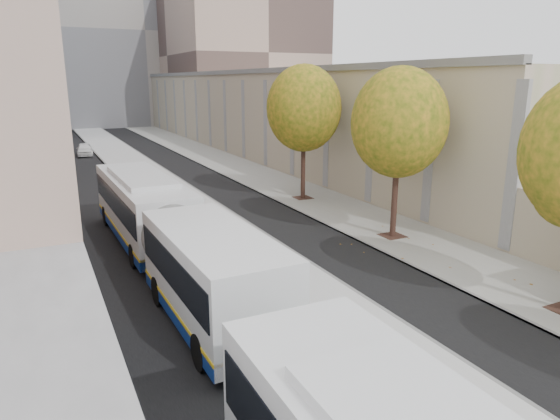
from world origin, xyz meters
TOP-DOWN VIEW (x-y plane):
  - bus_platform at (-3.88, 35.00)m, footprint 4.25×150.00m
  - sidewalk at (4.12, 35.00)m, footprint 4.75×150.00m
  - building_tan at (15.50, 64.00)m, footprint 18.00×92.00m
  - building_far_block at (6.00, 96.00)m, footprint 30.00×18.00m
  - tree_d at (3.60, 22.00)m, footprint 4.40×4.40m
  - tree_e at (3.60, 31.00)m, footprint 4.60×4.60m
  - bus_far at (-7.11, 22.79)m, footprint 3.04×17.96m
  - distant_car at (-6.97, 57.41)m, footprint 1.86×3.86m

SIDE VIEW (x-z plane):
  - sidewalk at x=4.12m, z-range 0.00..0.08m
  - bus_platform at x=-3.88m, z-range 0.00..0.15m
  - distant_car at x=-6.97m, z-range 0.00..1.27m
  - bus_far at x=-7.11m, z-range 0.14..3.12m
  - building_tan at x=15.50m, z-range 0.00..8.00m
  - tree_d at x=3.60m, z-range 1.67..9.27m
  - tree_e at x=3.60m, z-range 1.73..9.64m
  - building_far_block at x=6.00m, z-range 0.00..30.00m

